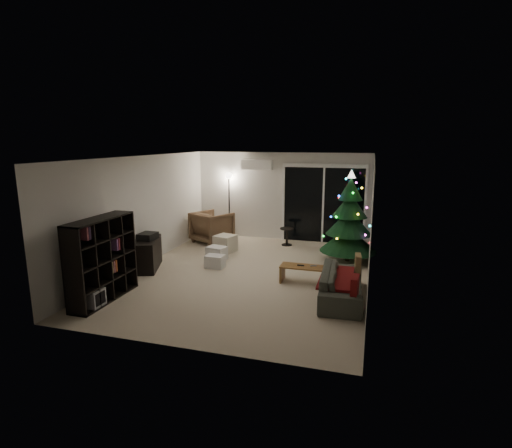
{
  "coord_description": "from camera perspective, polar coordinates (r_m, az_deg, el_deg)",
  "views": [
    {
      "loc": [
        2.48,
        -7.84,
        2.85
      ],
      "look_at": [
        0.1,
        0.3,
        1.05
      ],
      "focal_mm": 28.0,
      "sensor_mm": 36.0,
      "label": 1
    }
  ],
  "objects": [
    {
      "name": "armchair",
      "position": [
        11.31,
        -6.3,
        -0.42
      ],
      "size": [
        1.26,
        1.27,
        0.87
      ],
      "primitive_type": "imported",
      "rotation": [
        0.0,
        0.0,
        2.68
      ],
      "color": "brown",
      "rests_on": "floor"
    },
    {
      "name": "christmas_tree",
      "position": [
        9.6,
        13.2,
        1.06
      ],
      "size": [
        1.65,
        1.65,
        2.17
      ],
      "primitive_type": "cone",
      "rotation": [
        0.0,
        0.0,
        0.26
      ],
      "color": "#14321A",
      "rests_on": "floor"
    },
    {
      "name": "sofa_throw",
      "position": [
        7.46,
        11.41,
        -7.5
      ],
      "size": [
        0.58,
        1.33,
        0.04
      ],
      "primitive_type": "cube",
      "color": "maroon",
      "rests_on": "sofa"
    },
    {
      "name": "cushion_b",
      "position": [
        6.8,
        13.92,
        -8.7
      ],
      "size": [
        0.13,
        0.36,
        0.35
      ],
      "primitive_type": "cube",
      "rotation": [
        0.0,
        0.0,
        -0.07
      ],
      "color": "maroon",
      "rests_on": "sofa"
    },
    {
      "name": "floor_lamp",
      "position": [
        11.81,
        -3.84,
        2.58
      ],
      "size": [
        0.3,
        0.3,
        1.85
      ],
      "primitive_type": "cylinder",
      "color": "black",
      "rests_on": "floor"
    },
    {
      "name": "remote_a",
      "position": [
        8.14,
        6.4,
        -5.89
      ],
      "size": [
        0.14,
        0.04,
        0.02
      ],
      "primitive_type": "cube",
      "color": "black",
      "rests_on": "coffee_table"
    },
    {
      "name": "side_table",
      "position": [
        10.98,
        4.43,
        -1.81
      ],
      "size": [
        0.45,
        0.45,
        0.48
      ],
      "primitive_type": "cylinder",
      "rotation": [
        0.0,
        0.0,
        0.2
      ],
      "color": "black",
      "rests_on": "floor"
    },
    {
      "name": "remote_b",
      "position": [
        8.15,
        8.2,
        -5.91
      ],
      "size": [
        0.13,
        0.08,
        0.02
      ],
      "primitive_type": "cube",
      "rotation": [
        0.0,
        0.0,
        0.35
      ],
      "color": "slate",
      "rests_on": "coffee_table"
    },
    {
      "name": "sofa",
      "position": [
        7.5,
        12.14,
        -8.42
      ],
      "size": [
        0.8,
        1.87,
        0.54
      ],
      "primitive_type": "imported",
      "rotation": [
        0.0,
        0.0,
        1.61
      ],
      "color": "#4D4F4A",
      "rests_on": "floor"
    },
    {
      "name": "ottoman",
      "position": [
        10.37,
        -4.4,
        -2.78
      ],
      "size": [
        0.59,
        0.59,
        0.43
      ],
      "primitive_type": "cube",
      "rotation": [
        0.0,
        0.0,
        -0.29
      ],
      "color": "silver",
      "rests_on": "floor"
    },
    {
      "name": "cardboard_box_b",
      "position": [
        9.13,
        -5.88,
        -5.33
      ],
      "size": [
        0.42,
        0.32,
        0.29
      ],
      "primitive_type": "cube",
      "rotation": [
        0.0,
        0.0,
        -0.02
      ],
      "color": "silver",
      "rests_on": "floor"
    },
    {
      "name": "stereo",
      "position": [
        9.18,
        -15.23,
        -1.68
      ],
      "size": [
        0.34,
        0.41,
        0.14
      ],
      "primitive_type": "cube",
      "color": "black",
      "rests_on": "media_cabinet"
    },
    {
      "name": "bookshelf",
      "position": [
        7.75,
        -22.21,
        -4.61
      ],
      "size": [
        0.76,
        1.56,
        1.51
      ],
      "primitive_type": null,
      "rotation": [
        0.0,
        0.0,
        -0.26
      ],
      "color": "black",
      "rests_on": "floor"
    },
    {
      "name": "coffee_table",
      "position": [
        8.18,
        7.41,
        -7.2
      ],
      "size": [
        1.11,
        0.39,
        0.35
      ],
      "primitive_type": null,
      "rotation": [
        0.0,
        0.0,
        0.0
      ],
      "color": "#945C37",
      "rests_on": "floor"
    },
    {
      "name": "media_cabinet",
      "position": [
        9.29,
        -15.09,
        -4.14
      ],
      "size": [
        0.75,
        1.15,
        0.68
      ],
      "primitive_type": "cube",
      "rotation": [
        0.0,
        0.0,
        0.35
      ],
      "color": "black",
      "rests_on": "floor"
    },
    {
      "name": "room",
      "position": [
        9.72,
        3.98,
        1.08
      ],
      "size": [
        6.5,
        7.51,
        2.6
      ],
      "color": "beige",
      "rests_on": "ground"
    },
    {
      "name": "cardboard_box_a",
      "position": [
        9.72,
        -5.65,
        -4.15
      ],
      "size": [
        0.5,
        0.42,
        0.32
      ],
      "primitive_type": "cube",
      "rotation": [
        0.0,
        0.0,
        -0.21
      ],
      "color": "silver",
      "rests_on": "floor"
    },
    {
      "name": "cushion_a",
      "position": [
        8.04,
        14.35,
        -5.5
      ],
      "size": [
        0.14,
        0.36,
        0.35
      ],
      "primitive_type": "cube",
      "rotation": [
        0.0,
        0.0,
        0.09
      ],
      "color": "brown",
      "rests_on": "sofa"
    }
  ]
}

